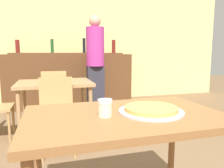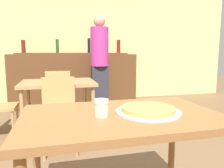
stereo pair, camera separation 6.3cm
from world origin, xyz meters
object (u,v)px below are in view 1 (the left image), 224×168
at_px(chair_far_side_front, 57,109).
at_px(cheese_shaker, 105,108).
at_px(person_standing, 95,59).
at_px(pizza_tray, 151,110).
at_px(chair_far_side_back, 54,93).

xyz_separation_m(chair_far_side_front, cheese_shaker, (0.23, -1.33, 0.33)).
distance_m(chair_far_side_front, person_standing, 1.87).
xyz_separation_m(pizza_tray, cheese_shaker, (-0.29, -0.00, 0.03)).
bearing_deg(chair_far_side_back, pizza_tray, 102.05).
distance_m(pizza_tray, person_standing, 2.96).
relative_size(chair_far_side_front, pizza_tray, 2.13).
bearing_deg(cheese_shaker, pizza_tray, 0.69).
relative_size(chair_far_side_front, chair_far_side_back, 1.00).
height_order(pizza_tray, cheese_shaker, cheese_shaker).
bearing_deg(chair_far_side_front, pizza_tray, -68.68).
height_order(pizza_tray, person_standing, person_standing).
xyz_separation_m(chair_far_side_front, pizza_tray, (0.52, -1.32, 0.29)).
bearing_deg(person_standing, chair_far_side_front, -116.07).
distance_m(chair_far_side_back, cheese_shaker, 2.46).
distance_m(chair_far_side_front, pizza_tray, 1.45).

